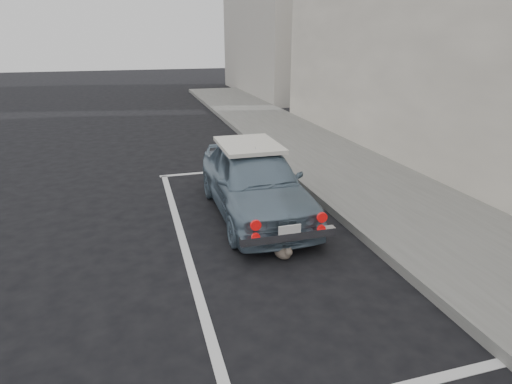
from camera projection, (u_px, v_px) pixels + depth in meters
ground at (313, 365)px, 4.21m from camera, size 80.00×80.00×0.00m
sidewalk at (449, 233)px, 6.82m from camera, size 2.80×40.00×0.15m
building_far at (276, 16)px, 22.52m from camera, size 3.50×10.00×8.00m
pline_front at (224, 171)px, 10.20m from camera, size 3.00×0.12×0.01m
pline_side at (183, 243)px, 6.67m from camera, size 0.12×7.00×0.01m
retro_coupe at (254, 180)px, 7.58m from camera, size 1.51×3.71×1.26m
cat at (283, 252)px, 6.17m from camera, size 0.29×0.41×0.23m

